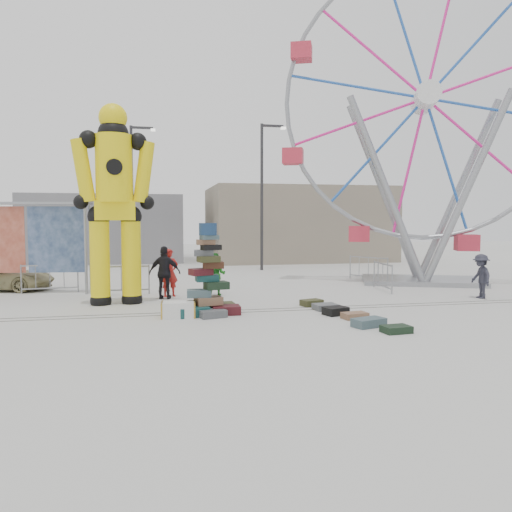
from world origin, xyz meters
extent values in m
plane|color=#9E9E99|center=(0.00, 0.00, 0.00)|extent=(90.00, 90.00, 0.00)
cube|color=#47443F|center=(0.00, 0.60, 0.00)|extent=(40.00, 0.04, 0.01)
cube|color=#47443F|center=(0.00, 1.00, 0.00)|extent=(40.00, 0.04, 0.01)
cube|color=gray|center=(7.00, 20.00, 2.50)|extent=(12.00, 8.00, 5.00)
cube|color=gray|center=(-6.00, 22.00, 2.20)|extent=(10.00, 8.00, 4.40)
cylinder|color=#2D2D30|center=(3.00, 13.00, 4.00)|extent=(0.16, 0.16, 8.00)
cube|color=#2D2D30|center=(3.60, 13.00, 7.90)|extent=(1.20, 0.15, 0.12)
cube|color=silver|center=(4.20, 13.00, 7.80)|extent=(0.25, 0.25, 0.12)
cylinder|color=#2D2D30|center=(-4.00, 15.00, 4.00)|extent=(0.16, 0.16, 8.00)
cube|color=#2D2D30|center=(-3.40, 15.00, 7.90)|extent=(1.20, 0.15, 0.12)
cube|color=silver|center=(-2.80, 15.00, 7.80)|extent=(0.25, 0.25, 0.12)
cube|color=#194B4A|center=(-1.78, 0.28, 0.14)|extent=(0.96, 0.74, 0.28)
cube|color=#4B141A|center=(-0.82, 0.40, 0.13)|extent=(0.82, 0.58, 0.26)
cube|color=#462516|center=(-1.85, 0.82, 0.12)|extent=(0.89, 0.74, 0.24)
cube|color=#3A3C1E|center=(-0.88, 0.94, 0.13)|extent=(0.81, 0.58, 0.26)
cube|color=#575A5F|center=(-1.26, 0.02, 0.11)|extent=(0.85, 0.68, 0.22)
cube|color=black|center=(-1.39, 1.09, 0.12)|extent=(0.72, 0.50, 0.24)
cube|color=#896146|center=(-1.32, 0.50, 0.40)|extent=(0.85, 0.67, 0.24)
cube|color=#465D64|center=(-1.59, 0.50, 0.63)|extent=(0.72, 0.52, 0.22)
cube|color=black|center=(-1.08, 0.51, 0.85)|extent=(0.76, 0.61, 0.22)
cube|color=#194B4A|center=(-1.34, 0.66, 1.05)|extent=(0.68, 0.48, 0.20)
cube|color=#4B141A|center=(-1.53, 0.58, 1.25)|extent=(0.74, 0.63, 0.20)
cube|color=#462516|center=(-1.16, 0.57, 1.44)|extent=(0.61, 0.43, 0.20)
cube|color=#3A3C1E|center=(-1.31, 0.45, 1.63)|extent=(0.68, 0.54, 0.17)
cube|color=#575A5F|center=(-1.44, 0.57, 1.80)|extent=(0.60, 0.44, 0.17)
cube|color=black|center=(-1.23, 0.51, 1.96)|extent=(0.62, 0.50, 0.15)
cube|color=#896146|center=(-1.38, 0.55, 2.11)|extent=(0.53, 0.37, 0.15)
cube|color=#465D64|center=(-1.28, 0.47, 2.26)|extent=(0.57, 0.46, 0.13)
cylinder|color=navy|center=(-1.32, 0.50, 2.49)|extent=(0.52, 0.52, 0.35)
sphere|color=black|center=(-4.58, 2.89, 0.13)|extent=(0.68, 0.68, 0.68)
cylinder|color=yellow|center=(-4.58, 2.89, 1.44)|extent=(0.63, 0.63, 2.88)
sphere|color=black|center=(-4.58, 2.89, 2.88)|extent=(0.72, 0.72, 0.72)
sphere|color=black|center=(-3.59, 2.98, 0.13)|extent=(0.68, 0.68, 0.68)
cylinder|color=yellow|center=(-3.59, 2.98, 1.44)|extent=(0.63, 0.63, 2.88)
sphere|color=black|center=(-3.59, 2.98, 2.88)|extent=(0.72, 0.72, 0.72)
cube|color=yellow|center=(-4.08, 2.93, 3.06)|extent=(1.32, 0.83, 0.63)
cylinder|color=yellow|center=(-4.08, 2.93, 4.41)|extent=(1.17, 1.17, 2.16)
sphere|color=black|center=(-4.08, 2.93, 5.49)|extent=(0.99, 0.99, 0.99)
sphere|color=yellow|center=(-4.08, 2.93, 6.03)|extent=(0.90, 0.90, 0.90)
sphere|color=black|center=(-4.84, 2.86, 5.31)|extent=(0.58, 0.58, 0.58)
cylinder|color=yellow|center=(-5.02, 2.84, 4.32)|extent=(0.78, 0.53, 2.02)
sphere|color=black|center=(-5.11, 2.84, 3.33)|extent=(0.47, 0.47, 0.47)
sphere|color=black|center=(-3.32, 3.00, 5.31)|extent=(0.58, 0.58, 0.58)
cylinder|color=yellow|center=(-3.14, 3.02, 4.32)|extent=(0.78, 0.53, 2.02)
sphere|color=black|center=(-3.05, 3.03, 3.33)|extent=(0.47, 0.47, 0.47)
cube|color=gray|center=(8.66, 5.99, 0.10)|extent=(5.74, 4.63, 0.20)
cylinder|color=gray|center=(6.85, 5.75, 3.99)|extent=(3.33, 1.56, 8.09)
cylinder|color=gray|center=(9.81, 4.57, 3.99)|extent=(3.33, 1.56, 8.09)
cylinder|color=gray|center=(7.51, 7.42, 3.99)|extent=(3.33, 1.56, 8.09)
cylinder|color=gray|center=(10.48, 6.23, 3.99)|extent=(3.33, 1.56, 8.09)
cylinder|color=white|center=(8.66, 5.99, 7.98)|extent=(1.74, 2.41, 1.00)
torus|color=gray|center=(8.66, 5.99, 7.98)|extent=(11.38, 4.69, 12.17)
cube|color=#C52A3E|center=(8.66, 5.99, 1.50)|extent=(1.17, 1.17, 0.70)
cylinder|color=gray|center=(-5.29, 5.76, 1.69)|extent=(0.11, 0.11, 3.38)
cube|color=gray|center=(-7.52, 6.06, 3.38)|extent=(4.79, 1.41, 0.09)
cube|color=navy|center=(-6.40, 5.91, 2.03)|extent=(2.12, 0.32, 2.48)
cube|color=silver|center=(-2.21, 0.21, 0.22)|extent=(0.99, 0.61, 0.44)
cube|color=#3A3C1E|center=(2.09, 1.30, 0.10)|extent=(0.77, 0.63, 0.20)
cube|color=#575A5F|center=(2.28, 0.51, 0.09)|extent=(0.77, 0.65, 0.19)
cube|color=black|center=(2.29, -0.33, 0.12)|extent=(0.80, 0.67, 0.23)
cube|color=#896146|center=(2.61, -0.98, 0.09)|extent=(0.76, 0.53, 0.18)
cube|color=#465D64|center=(2.55, -2.04, 0.11)|extent=(0.96, 0.71, 0.23)
cube|color=black|center=(2.92, -2.82, 0.09)|extent=(0.74, 0.54, 0.18)
imported|color=#A41B17|center=(-2.31, 4.23, 0.86)|extent=(0.72, 0.57, 1.73)
imported|color=#175D17|center=(-0.65, 4.15, 0.78)|extent=(0.94, 0.86, 1.55)
imported|color=black|center=(-2.50, 3.66, 0.93)|extent=(1.16, 0.67, 1.85)
imported|color=#242530|center=(8.41, 1.59, 0.78)|extent=(0.67, 1.06, 1.56)
imported|color=tan|center=(-8.68, 7.24, 0.53)|extent=(4.13, 2.67, 1.06)
camera|label=1|loc=(-2.87, -13.89, 2.74)|focal=35.00mm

